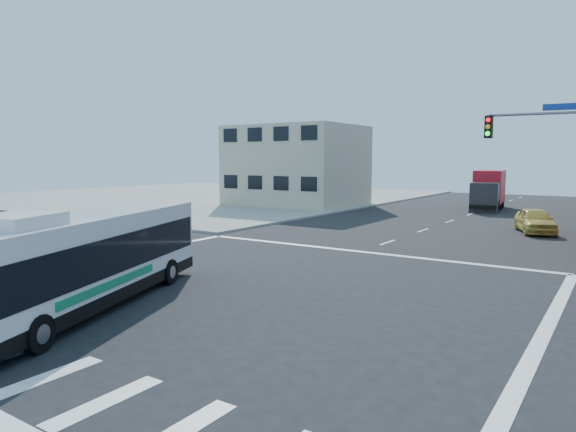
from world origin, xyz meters
The scene contains 7 objects.
ground centered at (0.00, 0.00, 0.00)m, with size 120.00×120.00×0.00m, color black.
sidewalk_nw centered at (-35.00, 35.00, 0.07)m, with size 50.00×50.00×0.15m, color gray.
building_west centered at (-17.02, 29.98, 4.01)m, with size 12.06×10.06×8.00m.
signal_mast_ne centered at (9.08, 10.62, 4.98)m, with size 7.91×1.13×8.07m.
transit_bus centered at (-2.74, -4.39, 1.60)m, with size 6.12×11.15×3.27m.
box_truck centered at (0.22, 36.39, 1.76)m, with size 3.26×8.30×3.64m.
parked_car centered at (6.31, 21.81, 0.80)m, with size 1.89×4.70×1.60m, color gold.
Camera 1 is at (11.17, -13.90, 4.65)m, focal length 32.00 mm.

